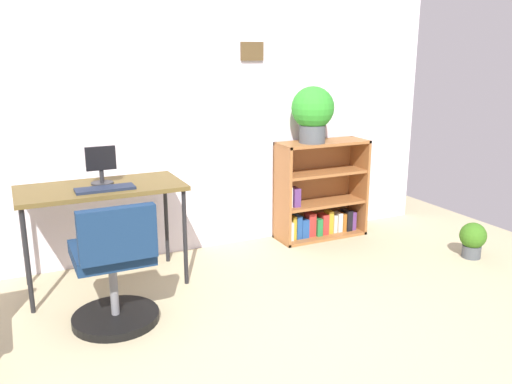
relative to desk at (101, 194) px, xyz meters
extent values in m
cube|color=silver|center=(0.42, 0.45, 0.55)|extent=(5.20, 0.10, 2.40)
cube|color=#513D22|center=(1.31, 0.39, 0.94)|extent=(0.19, 0.02, 0.15)
cube|color=brown|center=(0.00, 0.00, 0.04)|extent=(1.09, 0.54, 0.03)
cylinder|color=black|center=(-0.51, -0.23, -0.31)|extent=(0.03, 0.03, 0.69)
cylinder|color=black|center=(0.51, -0.23, -0.31)|extent=(0.03, 0.03, 0.69)
cylinder|color=black|center=(-0.51, 0.23, -0.31)|extent=(0.03, 0.03, 0.69)
cylinder|color=black|center=(0.51, 0.23, -0.31)|extent=(0.03, 0.03, 0.69)
cylinder|color=#262628|center=(0.02, 0.06, 0.06)|extent=(0.15, 0.15, 0.01)
cylinder|color=#262628|center=(0.02, 0.06, 0.11)|extent=(0.03, 0.03, 0.09)
cube|color=black|center=(0.02, 0.05, 0.24)|extent=(0.20, 0.02, 0.16)
cube|color=#1B2438|center=(0.01, -0.12, 0.07)|extent=(0.38, 0.14, 0.02)
cylinder|color=black|center=(-0.06, -0.57, -0.63)|extent=(0.52, 0.52, 0.05)
cylinder|color=slate|center=(-0.06, -0.57, -0.43)|extent=(0.05, 0.05, 0.36)
cube|color=#142C4C|center=(-0.06, -0.57, -0.21)|extent=(0.44, 0.44, 0.08)
cube|color=#142C4C|center=(-0.06, -0.82, -0.02)|extent=(0.42, 0.07, 0.30)
cube|color=#975D30|center=(1.51, 0.22, -0.23)|extent=(0.02, 0.30, 0.85)
cube|color=#975D30|center=(2.29, 0.22, -0.23)|extent=(0.02, 0.30, 0.85)
cube|color=#975D30|center=(1.90, 0.22, 0.19)|extent=(0.80, 0.30, 0.02)
cube|color=#975D30|center=(1.90, 0.22, -0.64)|extent=(0.80, 0.30, 0.02)
cube|color=#975D30|center=(1.90, 0.36, -0.23)|extent=(0.80, 0.02, 0.85)
cube|color=#975D30|center=(1.90, 0.22, -0.35)|extent=(0.76, 0.28, 0.02)
cube|color=#975D30|center=(1.90, 0.22, -0.08)|extent=(0.76, 0.28, 0.02)
cube|color=beige|center=(1.56, 0.21, -0.55)|extent=(0.06, 0.13, 0.16)
cube|color=#B79323|center=(1.61, 0.21, -0.53)|extent=(0.03, 0.09, 0.20)
cube|color=#1E478C|center=(1.66, 0.21, -0.53)|extent=(0.05, 0.11, 0.20)
cube|color=#1E478C|center=(1.72, 0.21, -0.55)|extent=(0.07, 0.11, 0.16)
cube|color=#B22D28|center=(1.79, 0.21, -0.53)|extent=(0.07, 0.09, 0.21)
cube|color=#237238|center=(1.86, 0.21, -0.56)|extent=(0.05, 0.13, 0.15)
cube|color=#B22D28|center=(1.92, 0.21, -0.54)|extent=(0.06, 0.11, 0.18)
cube|color=#B79323|center=(1.98, 0.21, -0.53)|extent=(0.05, 0.09, 0.20)
cube|color=beige|center=(2.03, 0.21, -0.55)|extent=(0.03, 0.09, 0.16)
cube|color=beige|center=(2.08, 0.21, -0.55)|extent=(0.04, 0.10, 0.17)
cube|color=#99591E|center=(2.12, 0.21, -0.55)|extent=(0.04, 0.10, 0.16)
cube|color=black|center=(2.17, 0.21, -0.54)|extent=(0.05, 0.12, 0.19)
cube|color=#593372|center=(2.23, 0.21, -0.55)|extent=(0.04, 0.10, 0.16)
cube|color=beige|center=(1.56, 0.21, -0.25)|extent=(0.05, 0.10, 0.18)
cube|color=#593372|center=(1.62, 0.21, -0.26)|extent=(0.06, 0.13, 0.16)
cylinder|color=#474C51|center=(1.78, 0.20, 0.27)|extent=(0.22, 0.22, 0.15)
sphere|color=#2E902A|center=(1.78, 0.20, 0.49)|extent=(0.36, 0.36, 0.36)
cylinder|color=#474C51|center=(2.72, -0.74, -0.61)|extent=(0.15, 0.15, 0.10)
sphere|color=#366B1A|center=(2.72, -0.74, -0.47)|extent=(0.21, 0.21, 0.21)
camera|label=1|loc=(-0.55, -3.58, 0.93)|focal=37.20mm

